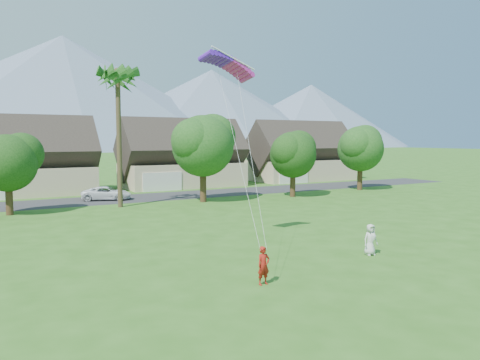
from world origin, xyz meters
TOP-DOWN VIEW (x-y plane):
  - ground at (0.00, 0.00)m, footprint 500.00×500.00m
  - street at (0.00, 34.00)m, footprint 90.00×7.00m
  - kite_flyer at (-2.75, 3.08)m, footprint 0.63×0.44m
  - watcher at (4.90, 4.58)m, footprint 0.88×0.63m
  - parked_car at (-1.90, 34.00)m, footprint 5.33×3.78m
  - mountain_ridge at (10.40, 260.00)m, footprint 540.00×240.00m
  - houses_row at (0.49, 42.99)m, footprint 72.75×8.19m
  - tree_row at (-1.14, 27.92)m, footprint 62.27×6.67m
  - fan_palm at (-2.00, 28.50)m, footprint 3.00×3.00m
  - parafoil_kite at (-0.63, 10.32)m, footprint 3.52×1.32m

SIDE VIEW (x-z plane):
  - ground at x=0.00m, z-range 0.00..0.00m
  - street at x=0.00m, z-range 0.00..0.01m
  - parked_car at x=-1.90m, z-range 0.00..1.35m
  - kite_flyer at x=-2.75m, z-range 0.00..1.64m
  - watcher at x=4.90m, z-range 0.00..1.66m
  - houses_row at x=0.49m, z-range -0.99..7.87m
  - tree_row at x=-1.14m, z-range 0.66..9.11m
  - parafoil_kite at x=-0.63m, z-range 10.17..10.67m
  - fan_palm at x=-2.00m, z-range 4.90..18.70m
  - mountain_ridge at x=10.40m, z-range -5.93..64.07m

